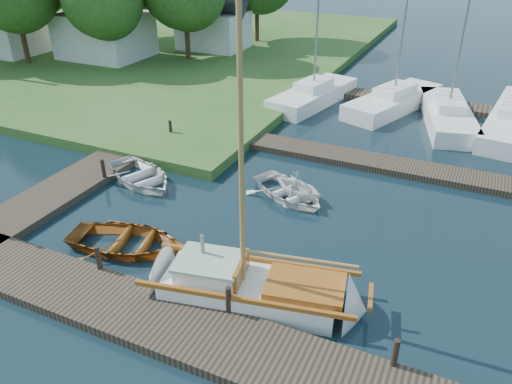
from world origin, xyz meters
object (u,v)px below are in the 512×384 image
at_px(house_a, 103,23).
at_px(house_b, 5,22).
at_px(mooring_post_1, 98,258).
at_px(dinghy, 126,238).
at_px(tender_c, 289,189).
at_px(marina_boat_1, 394,100).
at_px(mooring_post_2, 229,299).
at_px(tender_a, 140,173).
at_px(mooring_post_4, 103,168).
at_px(house_c, 213,21).
at_px(mooring_post_5, 170,128).
at_px(tender_b, 298,184).
at_px(marina_boat_2, 448,113).
at_px(marina_boat_0, 313,94).
at_px(sailboat, 255,290).
at_px(mooring_post_3, 395,353).

relative_size(house_a, house_b, 1.09).
relative_size(mooring_post_1, dinghy, 0.20).
height_order(tender_c, marina_boat_1, marina_boat_1).
xyz_separation_m(mooring_post_2, tender_a, (-7.22, 5.74, -0.30)).
distance_m(mooring_post_1, mooring_post_4, 6.40).
bearing_deg(house_b, house_c, 29.74).
bearing_deg(dinghy, house_a, 28.24).
height_order(dinghy, tender_a, dinghy).
height_order(mooring_post_2, tender_a, mooring_post_2).
xyz_separation_m(mooring_post_5, marina_boat_1, (9.06, 9.53, -0.13)).
xyz_separation_m(mooring_post_5, tender_b, (7.79, -2.73, -0.10)).
distance_m(mooring_post_5, house_c, 18.48).
distance_m(marina_boat_1, house_c, 17.83).
height_order(mooring_post_5, dinghy, mooring_post_5).
distance_m(dinghy, marina_boat_1, 18.72).
bearing_deg(tender_a, dinghy, -124.57).
bearing_deg(tender_a, marina_boat_2, -16.54).
distance_m(tender_b, house_c, 24.74).
bearing_deg(house_b, mooring_post_4, -33.69).
distance_m(dinghy, house_b, 30.42).
distance_m(marina_boat_1, house_b, 30.15).
distance_m(mooring_post_5, house_b, 22.94).
height_order(mooring_post_2, dinghy, mooring_post_2).
distance_m(house_a, house_c, 8.49).
height_order(dinghy, marina_boat_0, marina_boat_0).
bearing_deg(marina_boat_2, sailboat, 154.79).
bearing_deg(marina_boat_1, marina_boat_0, 121.61).
height_order(marina_boat_1, marina_boat_2, marina_boat_2).
bearing_deg(house_c, house_b, -150.26).
height_order(house_a, house_c, house_a).
height_order(mooring_post_3, marina_boat_0, marina_boat_0).
bearing_deg(tender_b, mooring_post_2, -155.90).
bearing_deg(tender_a, marina_boat_0, 10.18).
height_order(tender_a, tender_b, tender_b).
bearing_deg(marina_boat_1, tender_a, 170.49).
height_order(sailboat, tender_a, sailboat).
distance_m(sailboat, house_b, 34.89).
bearing_deg(marina_boat_0, house_c, 65.31).
bearing_deg(mooring_post_2, mooring_post_3, 0.00).
height_order(mooring_post_1, sailboat, sailboat).
bearing_deg(tender_b, marina_boat_0, 34.90).
height_order(dinghy, house_a, house_a).
distance_m(tender_b, tender_c, 0.44).
bearing_deg(mooring_post_1, mooring_post_4, 128.66).
bearing_deg(mooring_post_3, marina_boat_1, 101.39).
height_order(tender_b, marina_boat_1, marina_boat_1).
distance_m(mooring_post_3, mooring_post_5, 16.40).
height_order(mooring_post_3, house_b, house_b).
height_order(mooring_post_1, tender_b, tender_b).
bearing_deg(house_a, mooring_post_3, -38.93).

